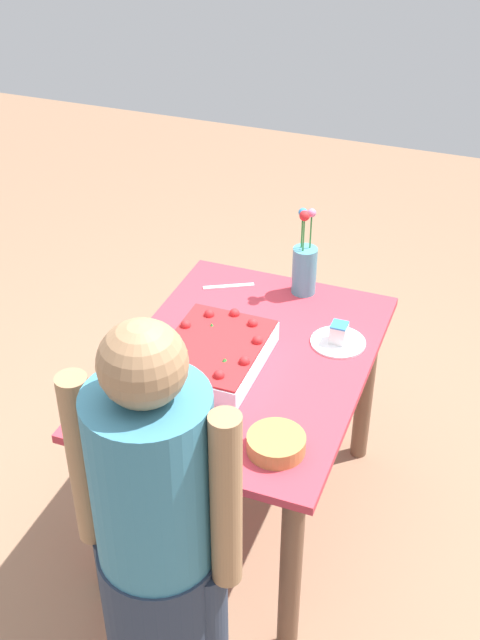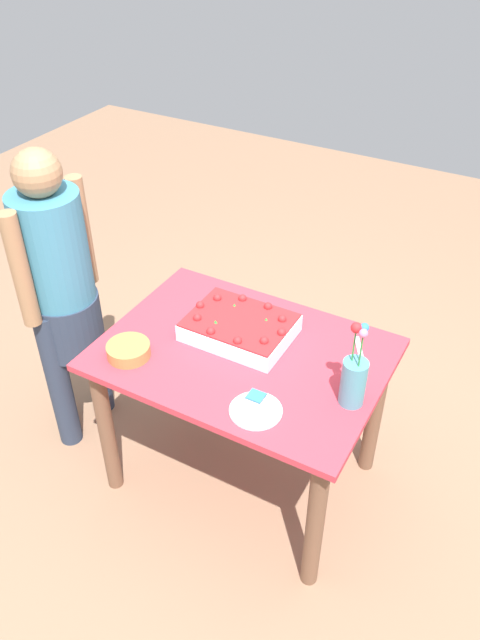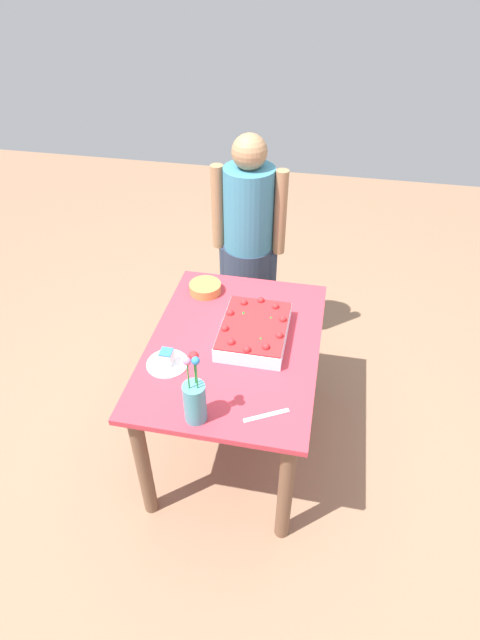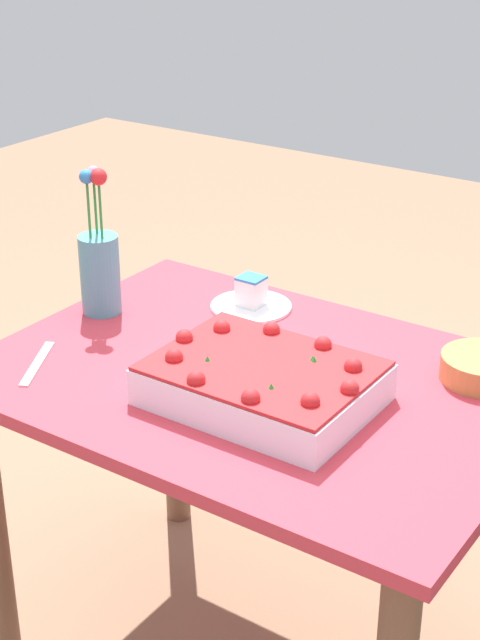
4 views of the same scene
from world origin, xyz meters
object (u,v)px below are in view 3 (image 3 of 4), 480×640
object	(u,v)px
flower_vase	(195,399)
person_standing	(248,238)
sheet_cake	(254,331)
serving_plate_with_slice	(167,361)
cake_knife	(266,415)
fruit_bowl	(205,288)

from	to	relation	value
flower_vase	person_standing	distance (m)	1.36
sheet_cake	person_standing	xyz separation A→B (m)	(0.81, 0.18, 0.04)
serving_plate_with_slice	cake_knife	xyz separation A→B (m)	(-0.22, -0.50, -0.02)
flower_vase	person_standing	bearing A→B (deg)	1.37
flower_vase	fruit_bowl	xyz separation A→B (m)	(0.88, 0.19, -0.09)
fruit_bowl	person_standing	xyz separation A→B (m)	(0.48, -0.15, 0.06)
serving_plate_with_slice	flower_vase	xyz separation A→B (m)	(-0.28, -0.22, 0.09)
cake_knife	person_standing	xyz separation A→B (m)	(1.29, 0.32, 0.09)
person_standing	sheet_cake	bearing A→B (deg)	12.52
cake_knife	flower_vase	bearing A→B (deg)	-15.25
sheet_cake	flower_vase	world-z (taller)	flower_vase
sheet_cake	cake_knife	xyz separation A→B (m)	(-0.48, -0.14, -0.04)
cake_knife	flower_vase	distance (m)	0.31
serving_plate_with_slice	flower_vase	bearing A→B (deg)	-142.70
sheet_cake	serving_plate_with_slice	bearing A→B (deg)	126.51
sheet_cake	cake_knife	world-z (taller)	sheet_cake
fruit_bowl	person_standing	bearing A→B (deg)	-17.61
person_standing	fruit_bowl	bearing A→B (deg)	-17.61
cake_knife	fruit_bowl	distance (m)	0.94
cake_knife	flower_vase	size ratio (longest dim) A/B	0.57
cake_knife	person_standing	distance (m)	1.33
sheet_cake	flower_vase	distance (m)	0.58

